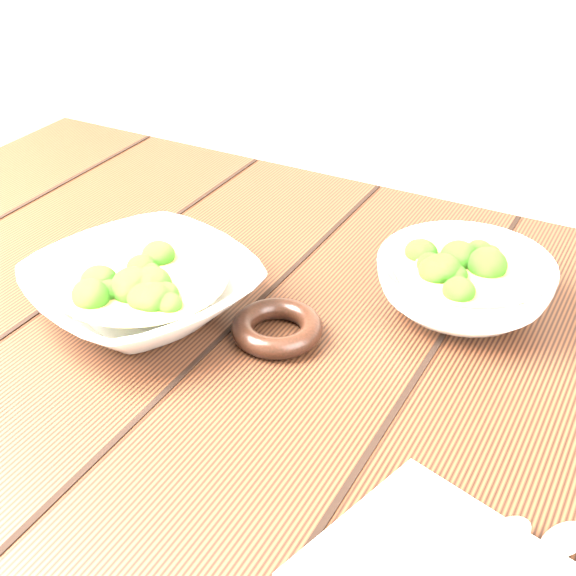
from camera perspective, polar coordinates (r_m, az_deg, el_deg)
The scene contains 6 objects.
table at distance 0.91m, azimuth -2.68°, elevation -9.44°, with size 1.20×0.80×0.75m.
soup_bowl_front at distance 0.86m, azimuth -10.31°, elevation -0.02°, with size 0.29×0.29×0.07m.
soup_bowl_back at distance 0.87m, azimuth 12.41°, elevation 0.34°, with size 0.25×0.25×0.07m.
trivet at distance 0.82m, azimuth -0.77°, elevation -2.86°, with size 0.09×0.09×0.02m, color black.
spoon_left at distance 0.62m, azimuth 13.19°, elevation -17.90°, with size 0.09×0.15×0.01m.
spoon_right at distance 0.63m, azimuth 17.21°, elevation -17.96°, with size 0.09×0.15×0.01m.
Camera 1 is at (0.36, -0.58, 1.23)m, focal length 50.00 mm.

